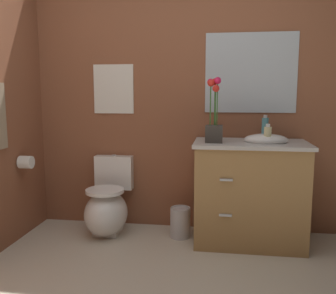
{
  "coord_description": "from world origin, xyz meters",
  "views": [
    {
      "loc": [
        0.42,
        -1.84,
        1.28
      ],
      "look_at": [
        -0.03,
        1.25,
        0.82
      ],
      "focal_mm": 39.87,
      "sensor_mm": 36.0,
      "label": 1
    }
  ],
  "objects_px": {
    "soap_bottle": "(268,135)",
    "wall_mirror": "(251,73)",
    "toilet_paper_roll": "(26,162)",
    "lotion_bottle": "(265,129)",
    "trash_bin": "(180,222)",
    "wall_poster": "(114,89)",
    "vanity_cabinet": "(250,192)",
    "flower_vase": "(214,121)",
    "toilet": "(108,207)"
  },
  "relations": [
    {
      "from": "trash_bin",
      "to": "wall_mirror",
      "type": "distance_m",
      "value": 1.46
    },
    {
      "from": "flower_vase",
      "to": "wall_mirror",
      "type": "xyz_separation_m",
      "value": [
        0.31,
        0.36,
        0.4
      ]
    },
    {
      "from": "vanity_cabinet",
      "to": "flower_vase",
      "type": "distance_m",
      "value": 0.68
    },
    {
      "from": "soap_bottle",
      "to": "toilet",
      "type": "bearing_deg",
      "value": 176.26
    },
    {
      "from": "vanity_cabinet",
      "to": "lotion_bottle",
      "type": "height_order",
      "value": "lotion_bottle"
    },
    {
      "from": "flower_vase",
      "to": "trash_bin",
      "type": "relative_size",
      "value": 1.95
    },
    {
      "from": "toilet",
      "to": "toilet_paper_roll",
      "type": "height_order",
      "value": "toilet_paper_roll"
    },
    {
      "from": "wall_mirror",
      "to": "toilet_paper_roll",
      "type": "bearing_deg",
      "value": -166.41
    },
    {
      "from": "toilet",
      "to": "lotion_bottle",
      "type": "xyz_separation_m",
      "value": [
        1.38,
        0.11,
        0.73
      ]
    },
    {
      "from": "soap_bottle",
      "to": "toilet_paper_roll",
      "type": "distance_m",
      "value": 2.06
    },
    {
      "from": "toilet_paper_roll",
      "to": "lotion_bottle",
      "type": "bearing_deg",
      "value": 8.4
    },
    {
      "from": "trash_bin",
      "to": "toilet_paper_roll",
      "type": "distance_m",
      "value": 1.45
    },
    {
      "from": "toilet_paper_roll",
      "to": "flower_vase",
      "type": "bearing_deg",
      "value": 3.56
    },
    {
      "from": "wall_poster",
      "to": "wall_mirror",
      "type": "bearing_deg",
      "value": 0.0
    },
    {
      "from": "flower_vase",
      "to": "trash_bin",
      "type": "xyz_separation_m",
      "value": [
        -0.28,
        0.1,
        -0.91
      ]
    },
    {
      "from": "toilet_paper_roll",
      "to": "toilet",
      "type": "bearing_deg",
      "value": 16.54
    },
    {
      "from": "wall_mirror",
      "to": "toilet_paper_roll",
      "type": "relative_size",
      "value": 7.27
    },
    {
      "from": "trash_bin",
      "to": "lotion_bottle",
      "type": "bearing_deg",
      "value": 8.32
    },
    {
      "from": "soap_bottle",
      "to": "trash_bin",
      "type": "bearing_deg",
      "value": 172.72
    },
    {
      "from": "toilet",
      "to": "flower_vase",
      "type": "xyz_separation_m",
      "value": [
        0.95,
        -0.1,
        0.8
      ]
    },
    {
      "from": "vanity_cabinet",
      "to": "lotion_bottle",
      "type": "bearing_deg",
      "value": 47.67
    },
    {
      "from": "trash_bin",
      "to": "wall_poster",
      "type": "height_order",
      "value": "wall_poster"
    },
    {
      "from": "soap_bottle",
      "to": "lotion_bottle",
      "type": "height_order",
      "value": "lotion_bottle"
    },
    {
      "from": "wall_mirror",
      "to": "lotion_bottle",
      "type": "bearing_deg",
      "value": -52.88
    },
    {
      "from": "vanity_cabinet",
      "to": "soap_bottle",
      "type": "xyz_separation_m",
      "value": [
        0.12,
        -0.06,
        0.49
      ]
    },
    {
      "from": "trash_bin",
      "to": "toilet_paper_roll",
      "type": "relative_size",
      "value": 2.47
    },
    {
      "from": "toilet",
      "to": "soap_bottle",
      "type": "xyz_separation_m",
      "value": [
        1.38,
        -0.09,
        0.7
      ]
    },
    {
      "from": "soap_bottle",
      "to": "vanity_cabinet",
      "type": "bearing_deg",
      "value": 152.25
    },
    {
      "from": "flower_vase",
      "to": "soap_bottle",
      "type": "distance_m",
      "value": 0.44
    },
    {
      "from": "trash_bin",
      "to": "wall_poster",
      "type": "distance_m",
      "value": 1.38
    },
    {
      "from": "soap_bottle",
      "to": "wall_mirror",
      "type": "distance_m",
      "value": 0.63
    },
    {
      "from": "lotion_bottle",
      "to": "wall_mirror",
      "type": "xyz_separation_m",
      "value": [
        -0.12,
        0.16,
        0.48
      ]
    },
    {
      "from": "vanity_cabinet",
      "to": "trash_bin",
      "type": "bearing_deg",
      "value": 177.35
    },
    {
      "from": "vanity_cabinet",
      "to": "wall_mirror",
      "type": "height_order",
      "value": "wall_mirror"
    },
    {
      "from": "lotion_bottle",
      "to": "flower_vase",
      "type": "bearing_deg",
      "value": -154.91
    },
    {
      "from": "soap_bottle",
      "to": "lotion_bottle",
      "type": "distance_m",
      "value": 0.2
    },
    {
      "from": "vanity_cabinet",
      "to": "soap_bottle",
      "type": "bearing_deg",
      "value": -27.75
    },
    {
      "from": "wall_poster",
      "to": "wall_mirror",
      "type": "distance_m",
      "value": 1.27
    },
    {
      "from": "toilet",
      "to": "flower_vase",
      "type": "distance_m",
      "value": 1.25
    },
    {
      "from": "wall_mirror",
      "to": "toilet_paper_roll",
      "type": "height_order",
      "value": "wall_mirror"
    },
    {
      "from": "wall_poster",
      "to": "wall_mirror",
      "type": "height_order",
      "value": "wall_mirror"
    },
    {
      "from": "flower_vase",
      "to": "lotion_bottle",
      "type": "height_order",
      "value": "flower_vase"
    },
    {
      "from": "lotion_bottle",
      "to": "soap_bottle",
      "type": "bearing_deg",
      "value": -89.61
    },
    {
      "from": "soap_bottle",
      "to": "toilet_paper_roll",
      "type": "bearing_deg",
      "value": -177.03
    },
    {
      "from": "lotion_bottle",
      "to": "trash_bin",
      "type": "distance_m",
      "value": 1.1
    },
    {
      "from": "flower_vase",
      "to": "soap_bottle",
      "type": "bearing_deg",
      "value": 0.75
    },
    {
      "from": "vanity_cabinet",
      "to": "trash_bin",
      "type": "xyz_separation_m",
      "value": [
        -0.59,
        0.03,
        -0.31
      ]
    },
    {
      "from": "toilet",
      "to": "trash_bin",
      "type": "relative_size",
      "value": 2.54
    },
    {
      "from": "soap_bottle",
      "to": "wall_poster",
      "type": "bearing_deg",
      "value": 165.49
    },
    {
      "from": "flower_vase",
      "to": "vanity_cabinet",
      "type": "bearing_deg",
      "value": 12.65
    }
  ]
}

